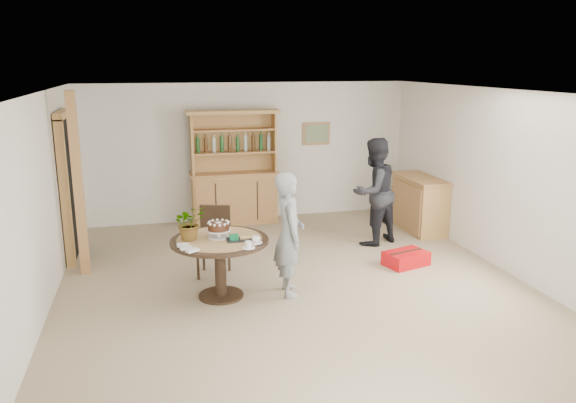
{
  "coord_description": "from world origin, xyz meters",
  "views": [
    {
      "loc": [
        -1.73,
        -6.59,
        2.84
      ],
      "look_at": [
        0.0,
        0.42,
        1.05
      ],
      "focal_mm": 35.0,
      "sensor_mm": 36.0,
      "label": 1
    }
  ],
  "objects_px": {
    "hutch": "(234,185)",
    "dining_chair": "(214,236)",
    "adult_person": "(374,192)",
    "sideboard": "(419,203)",
    "teen_boy": "(289,234)",
    "red_suitcase": "(406,258)",
    "dining_table": "(220,251)"
  },
  "relations": [
    {
      "from": "sideboard",
      "to": "red_suitcase",
      "type": "distance_m",
      "value": 1.9
    },
    {
      "from": "hutch",
      "to": "sideboard",
      "type": "bearing_deg",
      "value": -22.21
    },
    {
      "from": "sideboard",
      "to": "dining_table",
      "type": "xyz_separation_m",
      "value": [
        -3.72,
        -2.05,
        0.13
      ]
    },
    {
      "from": "adult_person",
      "to": "red_suitcase",
      "type": "xyz_separation_m",
      "value": [
        0.09,
        -1.06,
        -0.76
      ]
    },
    {
      "from": "hutch",
      "to": "dining_table",
      "type": "height_order",
      "value": "hutch"
    },
    {
      "from": "sideboard",
      "to": "dining_chair",
      "type": "bearing_deg",
      "value": -161.6
    },
    {
      "from": "dining_chair",
      "to": "red_suitcase",
      "type": "distance_m",
      "value": 2.76
    },
    {
      "from": "dining_table",
      "to": "teen_boy",
      "type": "bearing_deg",
      "value": -6.71
    },
    {
      "from": "dining_chair",
      "to": "teen_boy",
      "type": "distance_m",
      "value": 1.27
    },
    {
      "from": "sideboard",
      "to": "dining_table",
      "type": "distance_m",
      "value": 4.25
    },
    {
      "from": "dining_table",
      "to": "red_suitcase",
      "type": "distance_m",
      "value": 2.82
    },
    {
      "from": "sideboard",
      "to": "dining_chair",
      "type": "xyz_separation_m",
      "value": [
        -3.69,
        -1.23,
        0.06
      ]
    },
    {
      "from": "dining_table",
      "to": "adult_person",
      "type": "distance_m",
      "value": 3.07
    },
    {
      "from": "hutch",
      "to": "adult_person",
      "type": "distance_m",
      "value": 2.64
    },
    {
      "from": "hutch",
      "to": "adult_person",
      "type": "height_order",
      "value": "hutch"
    },
    {
      "from": "hutch",
      "to": "teen_boy",
      "type": "height_order",
      "value": "hutch"
    },
    {
      "from": "hutch",
      "to": "dining_chair",
      "type": "distance_m",
      "value": 2.56
    },
    {
      "from": "dining_table",
      "to": "red_suitcase",
      "type": "relative_size",
      "value": 1.74
    },
    {
      "from": "dining_chair",
      "to": "adult_person",
      "type": "xyz_separation_m",
      "value": [
        2.62,
        0.71,
        0.32
      ]
    },
    {
      "from": "adult_person",
      "to": "red_suitcase",
      "type": "height_order",
      "value": "adult_person"
    },
    {
      "from": "adult_person",
      "to": "red_suitcase",
      "type": "distance_m",
      "value": 1.31
    },
    {
      "from": "hutch",
      "to": "teen_boy",
      "type": "bearing_deg",
      "value": -87.07
    },
    {
      "from": "hutch",
      "to": "sideboard",
      "type": "xyz_separation_m",
      "value": [
        3.04,
        -1.24,
        -0.22
      ]
    },
    {
      "from": "sideboard",
      "to": "teen_boy",
      "type": "xyz_separation_m",
      "value": [
        -2.87,
        -2.15,
        0.31
      ]
    },
    {
      "from": "dining_table",
      "to": "teen_boy",
      "type": "xyz_separation_m",
      "value": [
        0.85,
        -0.1,
        0.18
      ]
    },
    {
      "from": "dining_chair",
      "to": "adult_person",
      "type": "bearing_deg",
      "value": 32.73
    },
    {
      "from": "hutch",
      "to": "teen_boy",
      "type": "xyz_separation_m",
      "value": [
        0.17,
        -3.4,
        0.09
      ]
    },
    {
      "from": "hutch",
      "to": "sideboard",
      "type": "distance_m",
      "value": 3.29
    },
    {
      "from": "hutch",
      "to": "dining_chair",
      "type": "xyz_separation_m",
      "value": [
        -0.65,
        -2.47,
        -0.15
      ]
    },
    {
      "from": "dining_chair",
      "to": "adult_person",
      "type": "relative_size",
      "value": 0.55
    },
    {
      "from": "sideboard",
      "to": "red_suitcase",
      "type": "relative_size",
      "value": 1.83
    },
    {
      "from": "hutch",
      "to": "red_suitcase",
      "type": "distance_m",
      "value": 3.54
    }
  ]
}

